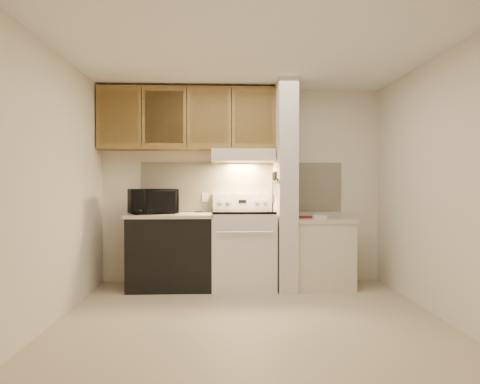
{
  "coord_description": "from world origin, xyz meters",
  "views": [
    {
      "loc": [
        -0.25,
        -4.07,
        1.27
      ],
      "look_at": [
        -0.06,
        0.75,
        1.18
      ],
      "focal_mm": 32.0,
      "sensor_mm": 36.0,
      "label": 1
    }
  ],
  "objects": [
    {
      "name": "knife_blade_e",
      "position": [
        0.38,
        1.26,
        1.21
      ],
      "size": [
        0.01,
        0.04,
        0.18
      ],
      "primitive_type": "cube",
      "color": "silver",
      "rests_on": "knife_strip"
    },
    {
      "name": "floor",
      "position": [
        0.0,
        0.0,
        0.0
      ],
      "size": [
        3.6,
        3.6,
        0.0
      ],
      "primitive_type": "plane",
      "color": "#C0AF8E",
      "rests_on": "ground"
    },
    {
      "name": "pillar_trim",
      "position": [
        0.39,
        1.15,
        1.3
      ],
      "size": [
        0.01,
        0.7,
        0.04
      ],
      "primitive_type": "cube",
      "color": "olive",
      "rests_on": "partition_pillar"
    },
    {
      "name": "range_knob_left_outer",
      "position": [
        -0.28,
        1.4,
        1.05
      ],
      "size": [
        0.05,
        0.02,
        0.05
      ],
      "primitive_type": "cylinder",
      "rotation": [
        1.57,
        0.0,
        0.0
      ],
      "color": "silver",
      "rests_on": "range_backguard"
    },
    {
      "name": "range_hood",
      "position": [
        0.0,
        1.28,
        1.62
      ],
      "size": [
        0.78,
        0.44,
        0.15
      ],
      "primitive_type": "cube",
      "color": "beige",
      "rests_on": "upper_cabinets"
    },
    {
      "name": "oven_handle",
      "position": [
        0.0,
        0.8,
        0.72
      ],
      "size": [
        0.65,
        0.02,
        0.02
      ],
      "primitive_type": "cylinder",
      "rotation": [
        0.0,
        1.57,
        0.0
      ],
      "color": "silver",
      "rests_on": "range_body"
    },
    {
      "name": "wall_left",
      "position": [
        -1.8,
        0.0,
        1.25
      ],
      "size": [
        0.02,
        3.0,
        2.5
      ],
      "primitive_type": "cube",
      "color": "beige",
      "rests_on": "floor"
    },
    {
      "name": "teal_jar",
      "position": [
        -1.23,
        1.39,
        0.96
      ],
      "size": [
        0.1,
        0.1,
        0.11
      ],
      "primitive_type": "cylinder",
      "rotation": [
        0.0,
        0.0,
        0.03
      ],
      "color": "#2D6E6F",
      "rests_on": "left_countertop"
    },
    {
      "name": "cab_gap_a",
      "position": [
        -1.23,
        1.16,
        2.08
      ],
      "size": [
        0.01,
        0.01,
        0.73
      ],
      "primitive_type": "cube",
      "color": "black",
      "rests_on": "upper_cabinets"
    },
    {
      "name": "range_knob_right_outer",
      "position": [
        0.28,
        1.4,
        1.05
      ],
      "size": [
        0.05,
        0.02,
        0.05
      ],
      "primitive_type": "cylinder",
      "rotation": [
        1.57,
        0.0,
        0.0
      ],
      "color": "silver",
      "rests_on": "range_backguard"
    },
    {
      "name": "range_knob_right_inner",
      "position": [
        0.18,
        1.4,
        1.05
      ],
      "size": [
        0.05,
        0.02,
        0.05
      ],
      "primitive_type": "cylinder",
      "rotation": [
        1.57,
        0.0,
        0.0
      ],
      "color": "silver",
      "rests_on": "range_backguard"
    },
    {
      "name": "cab_gap_c",
      "position": [
        -0.14,
        1.16,
        2.08
      ],
      "size": [
        0.01,
        0.01,
        0.73
      ],
      "primitive_type": "cube",
      "color": "black",
      "rests_on": "upper_cabinets"
    },
    {
      "name": "upper_cabinets",
      "position": [
        -0.69,
        1.32,
        2.08
      ],
      "size": [
        2.18,
        0.33,
        0.77
      ],
      "primitive_type": "cube",
      "color": "olive",
      "rests_on": "wall_back"
    },
    {
      "name": "knife_handle_b",
      "position": [
        0.38,
        1.02,
        1.37
      ],
      "size": [
        0.02,
        0.02,
        0.1
      ],
      "primitive_type": "cylinder",
      "color": "black",
      "rests_on": "knife_strip"
    },
    {
      "name": "knife_strip",
      "position": [
        0.39,
        1.1,
        1.32
      ],
      "size": [
        0.02,
        0.42,
        0.04
      ],
      "primitive_type": "cube",
      "color": "black",
      "rests_on": "partition_pillar"
    },
    {
      "name": "knife_handle_d",
      "position": [
        0.38,
        1.17,
        1.37
      ],
      "size": [
        0.02,
        0.02,
        0.1
      ],
      "primitive_type": "cylinder",
      "color": "black",
      "rests_on": "knife_strip"
    },
    {
      "name": "dishwasher_front",
      "position": [
        -0.88,
        1.17,
        0.43
      ],
      "size": [
        1.0,
        0.63,
        0.87
      ],
      "primitive_type": "cube",
      "color": "black",
      "rests_on": "floor"
    },
    {
      "name": "range_knob_left_inner",
      "position": [
        -0.18,
        1.4,
        1.05
      ],
      "size": [
        0.05,
        0.02,
        0.05
      ],
      "primitive_type": "cylinder",
      "rotation": [
        1.57,
        0.0,
        0.0
      ],
      "color": "silver",
      "rests_on": "range_backguard"
    },
    {
      "name": "knife_blade_d",
      "position": [
        0.38,
        1.18,
        1.22
      ],
      "size": [
        0.01,
        0.04,
        0.16
      ],
      "primitive_type": "cube",
      "color": "silver",
      "rests_on": "knife_strip"
    },
    {
      "name": "ceiling",
      "position": [
        0.0,
        0.0,
        2.5
      ],
      "size": [
        3.6,
        3.6,
        0.0
      ],
      "primitive_type": "plane",
      "rotation": [
        3.14,
        0.0,
        0.0
      ],
      "color": "white",
      "rests_on": "wall_back"
    },
    {
      "name": "white_box",
      "position": [
        0.92,
        1.05,
        0.87
      ],
      "size": [
        0.16,
        0.11,
        0.04
      ],
      "primitive_type": "cube",
      "rotation": [
        0.0,
        0.0,
        0.04
      ],
      "color": "white",
      "rests_on": "right_countertop"
    },
    {
      "name": "knife_handle_a",
      "position": [
        0.38,
        0.95,
        1.37
      ],
      "size": [
        0.02,
        0.02,
        0.1
      ],
      "primitive_type": "cylinder",
      "color": "black",
      "rests_on": "knife_strip"
    },
    {
      "name": "knife_blade_b",
      "position": [
        0.38,
        1.03,
        1.21
      ],
      "size": [
        0.01,
        0.04,
        0.18
      ],
      "primitive_type": "cube",
      "color": "silver",
      "rests_on": "knife_strip"
    },
    {
      "name": "hood_lip",
      "position": [
        0.0,
        1.07,
        1.58
      ],
      "size": [
        0.78,
        0.04,
        0.06
      ],
      "primitive_type": "cube",
      "color": "beige",
      "rests_on": "range_hood"
    },
    {
      "name": "range_body",
      "position": [
        0.0,
        1.16,
        0.46
      ],
      "size": [
        0.76,
        0.65,
        0.92
      ],
      "primitive_type": "cube",
      "color": "silver",
      "rests_on": "floor"
    },
    {
      "name": "wall_right",
      "position": [
        1.8,
        0.0,
        1.25
      ],
      "size": [
        0.02,
        3.0,
        2.5
      ],
      "primitive_type": "cube",
      "color": "beige",
      "rests_on": "floor"
    },
    {
      "name": "knife_blade_a",
      "position": [
        0.38,
        0.94,
        1.22
      ],
      "size": [
        0.01,
        0.03,
        0.16
      ],
      "primitive_type": "cube",
      "color": "silver",
      "rests_on": "knife_strip"
    },
    {
      "name": "spoon_rest",
      "position": [
        -0.48,
        1.36,
        0.92
      ],
      "size": [
        0.25,
        0.11,
        0.02
      ],
      "primitive_type": "cube",
      "rotation": [
        0.0,
        0.0,
        -0.15
      ],
      "color": "black",
      "rests_on": "left_countertop"
    },
    {
      "name": "knife_handle_c",
      "position": [
        0.38,
        1.1,
        1.37
      ],
      "size": [
        0.02,
        0.02,
        0.1
      ],
      "primitive_type": "cylinder",
      "color": "black",
      "rests_on": "knife_strip"
    },
    {
      "name": "outlet",
      "position": [
        -0.48,
        1.48,
        1.1
      ],
      "size": [
        0.08,
        0.01,
        0.12
      ],
      "primitive_type": "cube",
      "color": "beige",
      "rests_on": "backsplash"
    },
    {
      "name": "right_countertop",
      "position": [
        0.97,
        1.15,
        0.83
      ],
      "size": [
        0.74,
        0.64,
        0.04
      ],
      "primitive_type": "cube",
      "color": "beige",
      "rests_on": "right_cab_base"
    },
    {
      "name": "range_backguard",
      "position": [
        0.0,
        1.44,
        1.05
      ],
      "size": [
        0.76,
        0.08,
        0.2
      ],
      "primitive_type": "cube",
      "color": "silver",
      "rests_on": "range_body"
    },
    {
      "name": "backsplash",
      "position": [
        0.0,
        1.49,
        1.24
      ],
      "size": [
        2.6,
        0.02,
        0.63
      ],
      "primitive_type": "cube",
      "color": "#F8EDCA",
      "rests_on": "wall_back"
    },
    {
      "name": "cab_door_c",
      "position": [
        -0.42,
        1.17,
        2.08
      ],
      "size": [
        0.46,
        0.01,
        0.63
      ],
      "primitive_type": "cube",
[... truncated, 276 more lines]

